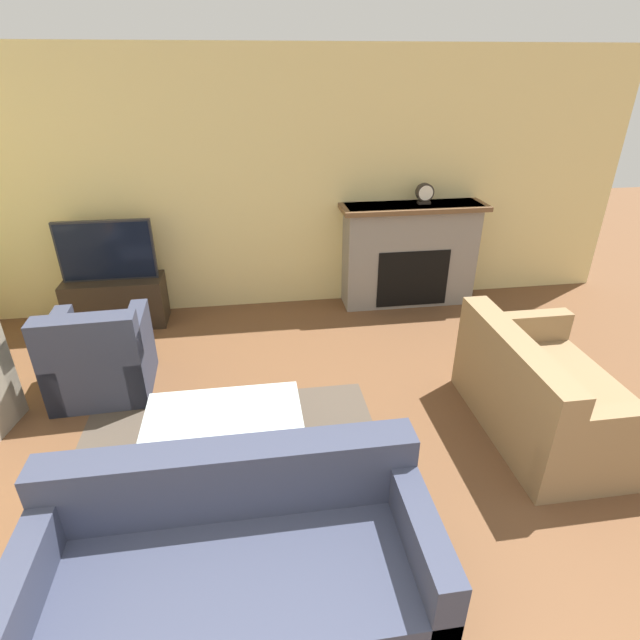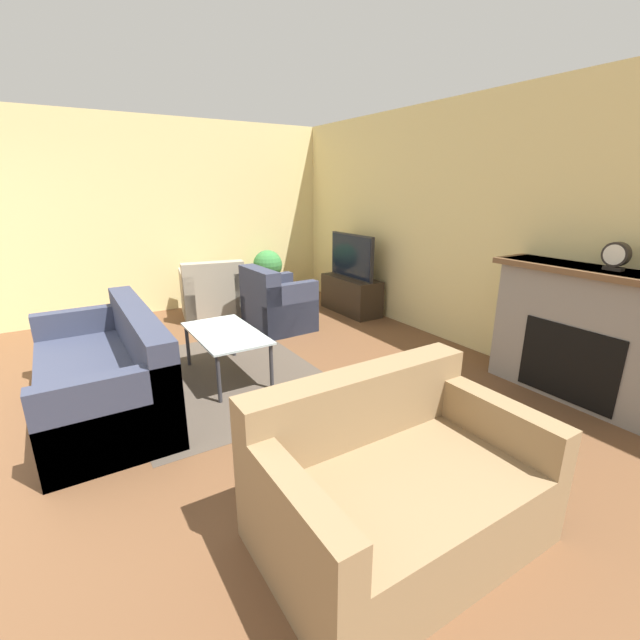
# 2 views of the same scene
# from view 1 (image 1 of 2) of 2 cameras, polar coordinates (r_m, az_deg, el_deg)

# --- Properties ---
(wall_back) EXTENTS (8.74, 0.06, 2.70)m
(wall_back) POSITION_cam_1_polar(r_m,az_deg,el_deg) (5.50, -9.75, 14.72)
(wall_back) COLOR beige
(wall_back) RESTS_ON ground_plane
(area_rug) EXTENTS (2.23, 1.77, 0.00)m
(area_rug) POSITION_cam_1_polar(r_m,az_deg,el_deg) (3.68, -10.37, -16.42)
(area_rug) COLOR #4C4238
(area_rug) RESTS_ON ground_plane
(fireplace) EXTENTS (1.60, 0.44, 1.16)m
(fireplace) POSITION_cam_1_polar(r_m,az_deg,el_deg) (5.78, 10.19, 7.57)
(fireplace) COLOR gray
(fireplace) RESTS_ON ground_plane
(tv_stand) EXTENTS (1.00, 0.41, 0.52)m
(tv_stand) POSITION_cam_1_polar(r_m,az_deg,el_deg) (5.72, -22.20, 1.95)
(tv_stand) COLOR #2D2319
(tv_stand) RESTS_ON ground_plane
(tv) EXTENTS (0.94, 0.06, 0.62)m
(tv) POSITION_cam_1_polar(r_m,az_deg,el_deg) (5.52, -23.24, 7.28)
(tv) COLOR #232328
(tv) RESTS_ON tv_stand
(couch_sectional) EXTENTS (1.91, 0.89, 0.82)m
(couch_sectional) POSITION_cam_1_polar(r_m,az_deg,el_deg) (2.78, -9.54, -26.44)
(couch_sectional) COLOR #33384C
(couch_sectional) RESTS_ON ground_plane
(couch_loveseat) EXTENTS (0.94, 1.43, 0.82)m
(couch_loveseat) POSITION_cam_1_polar(r_m,az_deg,el_deg) (4.13, 24.34, -8.07)
(couch_loveseat) COLOR #8C704C
(couch_loveseat) RESTS_ON ground_plane
(armchair_accent) EXTENTS (0.79, 0.76, 0.82)m
(armchair_accent) POSITION_cam_1_polar(r_m,az_deg,el_deg) (4.56, -23.78, -4.25)
(armchair_accent) COLOR #33384C
(armchair_accent) RESTS_ON ground_plane
(coffee_table) EXTENTS (1.03, 0.57, 0.46)m
(coffee_table) POSITION_cam_1_polar(r_m,az_deg,el_deg) (3.45, -10.94, -10.93)
(coffee_table) COLOR #333338
(coffee_table) RESTS_ON ground_plane
(mantel_clock) EXTENTS (0.19, 0.07, 0.22)m
(mantel_clock) POSITION_cam_1_polar(r_m,az_deg,el_deg) (5.63, 11.88, 13.99)
(mantel_clock) COLOR #28231E
(mantel_clock) RESTS_ON fireplace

